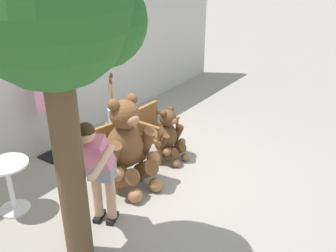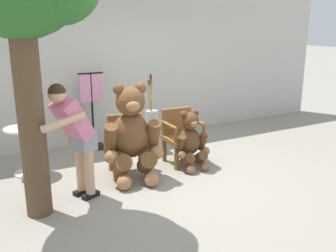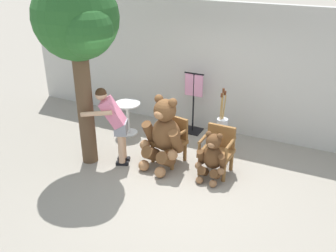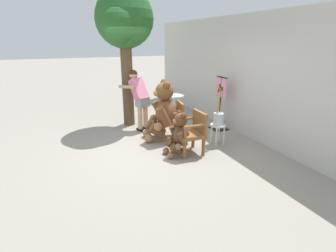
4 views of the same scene
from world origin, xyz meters
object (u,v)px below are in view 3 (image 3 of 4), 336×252
Objects in this scene: wooden_chair_left at (171,139)px; round_side_table at (128,115)px; brush_bucket at (222,123)px; teddy_bear_large at (164,134)px; clothing_display_stand at (193,101)px; teddy_bear_small at (212,157)px; person_visitor at (114,120)px; patio_tree at (78,24)px; white_stool at (221,136)px; wooden_chair_right at (218,149)px.

wooden_chair_left is 1.49m from round_side_table.
teddy_bear_large is at bearing -128.79° from brush_bucket.
clothing_display_stand is (-0.86, 0.62, 0.08)m from brush_bucket.
teddy_bear_small is 0.60× the size of person_visitor.
wooden_chair_left is at bearing -136.21° from brush_bucket.
wooden_chair_left is 1.38m from clothing_display_stand.
patio_tree is at bearing -90.26° from round_side_table.
round_side_table is at bearing -177.36° from white_stool.
brush_bucket is at bearing 43.79° from wooden_chair_left.
wooden_chair_right is 0.96× the size of brush_bucket.
white_stool is 0.28m from brush_bucket.
patio_tree is at bearing -169.08° from teddy_bear_small.
wooden_chair_left is at bearing -86.10° from clothing_display_stand.
person_visitor reaches higher than clothing_display_stand.
brush_bucket is at bearing 102.64° from wooden_chair_right.
clothing_display_stand is at bearing 144.42° from white_stool.
clothing_display_stand reaches higher than wooden_chair_right.
wooden_chair_right is 0.95× the size of teddy_bear_small.
wooden_chair_left and wooden_chair_right have the same top height.
teddy_bear_large reaches higher than clothing_display_stand.
teddy_bear_small is 1.04m from white_stool.
clothing_display_stand is (-1.03, 1.36, 0.26)m from wooden_chair_right.
brush_bucket is 3.25m from patio_tree.
clothing_display_stand is (-0.09, 1.36, 0.26)m from wooden_chair_left.
round_side_table is 0.53× the size of clothing_display_stand.
white_stool is 0.52× the size of brush_bucket.
patio_tree is at bearing -145.31° from white_stool.
wooden_chair_left is 1.19× the size of round_side_table.
clothing_display_stand reaches higher than white_stool.
patio_tree reaches higher than white_stool.
patio_tree is 3.09m from clothing_display_stand.
teddy_bear_small is (0.93, -0.29, -0.02)m from wooden_chair_left.
clothing_display_stand is at bearing 29.86° from round_side_table.
brush_bucket reaches higher than white_stool.
wooden_chair_left is 1.87× the size of white_stool.
round_side_table is at bearing 154.47° from wooden_chair_left.
person_visitor is 1.34m from round_side_table.
patio_tree reaches higher than wooden_chair_right.
teddy_bear_small is at bearing -2.14° from teddy_bear_large.
round_side_table reaches higher than white_stool.
patio_tree reaches higher than teddy_bear_large.
wooden_chair_right reaches higher than round_side_table.
teddy_bear_large is at bearing 18.13° from person_visitor.
wooden_chair_right is 0.62× the size of teddy_bear_large.
wooden_chair_right is 1.02m from teddy_bear_large.
wooden_chair_right is at bearing 17.75° from patio_tree.
patio_tree is (-2.28, -0.44, 2.17)m from teddy_bear_small.
wooden_chair_right is 1.97m from person_visitor.
wooden_chair_left is 1.00× the size of wooden_chair_right.
wooden_chair_right is at bearing -15.68° from round_side_table.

